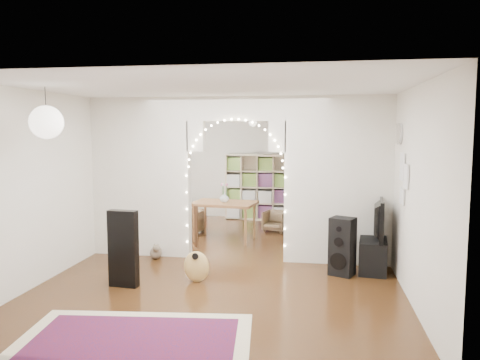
% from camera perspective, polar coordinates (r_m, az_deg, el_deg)
% --- Properties ---
extents(floor, '(7.50, 7.50, 0.00)m').
position_cam_1_polar(floor, '(8.01, -0.44, -9.50)').
color(floor, black).
rests_on(floor, ground).
extents(ceiling, '(5.00, 7.50, 0.02)m').
position_cam_1_polar(ceiling, '(7.73, -0.46, 10.16)').
color(ceiling, white).
rests_on(ceiling, wall_back).
extents(wall_back, '(5.00, 0.02, 2.70)m').
position_cam_1_polar(wall_back, '(11.45, 2.76, 2.09)').
color(wall_back, silver).
rests_on(wall_back, floor).
extents(wall_front, '(5.00, 0.02, 2.70)m').
position_cam_1_polar(wall_front, '(4.15, -9.38, -5.21)').
color(wall_front, silver).
rests_on(wall_front, floor).
extents(wall_left, '(0.02, 7.50, 2.70)m').
position_cam_1_polar(wall_left, '(8.54, -17.21, 0.43)').
color(wall_left, silver).
rests_on(wall_left, floor).
extents(wall_right, '(0.02, 7.50, 2.70)m').
position_cam_1_polar(wall_right, '(7.73, 18.14, -0.17)').
color(wall_right, silver).
rests_on(wall_right, floor).
extents(divider_wall, '(5.00, 0.20, 2.70)m').
position_cam_1_polar(divider_wall, '(7.74, -0.45, 0.71)').
color(divider_wall, silver).
rests_on(divider_wall, floor).
extents(fairy_lights, '(1.64, 0.04, 1.60)m').
position_cam_1_polar(fairy_lights, '(7.61, -0.62, 1.55)').
color(fairy_lights, '#FFEABF').
rests_on(fairy_lights, divider_wall).
extents(window, '(0.04, 1.20, 1.40)m').
position_cam_1_polar(window, '(10.15, -12.55, 2.28)').
color(window, white).
rests_on(window, wall_left).
extents(wall_clock, '(0.03, 0.31, 0.31)m').
position_cam_1_polar(wall_clock, '(7.09, 18.91, 5.34)').
color(wall_clock, white).
rests_on(wall_clock, wall_right).
extents(picture_frames, '(0.02, 0.50, 0.70)m').
position_cam_1_polar(picture_frames, '(6.73, 19.29, 0.18)').
color(picture_frames, white).
rests_on(picture_frames, wall_right).
extents(paper_lantern, '(0.40, 0.40, 0.40)m').
position_cam_1_polar(paper_lantern, '(6.11, -22.53, 6.53)').
color(paper_lantern, white).
rests_on(paper_lantern, ceiling).
extents(ceiling_fan, '(1.10, 1.10, 0.30)m').
position_cam_1_polar(ceiling_fan, '(9.69, 1.59, 7.57)').
color(ceiling_fan, gold).
rests_on(ceiling_fan, ceiling).
extents(area_rug, '(2.58, 2.05, 0.02)m').
position_cam_1_polar(area_rug, '(5.05, -13.38, -19.24)').
color(area_rug, maroon).
rests_on(area_rug, floor).
extents(guitar_case, '(0.42, 0.17, 1.07)m').
position_cam_1_polar(guitar_case, '(6.69, -14.03, -8.12)').
color(guitar_case, black).
rests_on(guitar_case, floor).
extents(acoustic_guitar, '(0.39, 0.18, 0.93)m').
position_cam_1_polar(acoustic_guitar, '(6.73, -5.34, -8.98)').
color(acoustic_guitar, tan).
rests_on(acoustic_guitar, floor).
extents(tabby_cat, '(0.29, 0.43, 0.29)m').
position_cam_1_polar(tabby_cat, '(8.06, -10.21, -8.62)').
color(tabby_cat, brown).
rests_on(tabby_cat, floor).
extents(floor_speaker, '(0.43, 0.40, 0.87)m').
position_cam_1_polar(floor_speaker, '(7.18, 12.35, -7.93)').
color(floor_speaker, black).
rests_on(floor_speaker, floor).
extents(media_console, '(0.51, 1.04, 0.50)m').
position_cam_1_polar(media_console, '(7.64, 15.89, -8.56)').
color(media_console, black).
rests_on(media_console, floor).
extents(tv, '(0.26, 1.08, 0.62)m').
position_cam_1_polar(tv, '(7.52, 16.02, -4.43)').
color(tv, black).
rests_on(tv, media_console).
extents(bookcase, '(1.58, 0.64, 1.58)m').
position_cam_1_polar(bookcase, '(11.27, 2.18, -0.84)').
color(bookcase, beige).
rests_on(bookcase, floor).
extents(dining_table, '(1.29, 0.94, 0.76)m').
position_cam_1_polar(dining_table, '(9.14, -1.92, -3.16)').
color(dining_table, brown).
rests_on(dining_table, floor).
extents(flower_vase, '(0.20, 0.20, 0.19)m').
position_cam_1_polar(flower_vase, '(9.11, -1.93, -2.11)').
color(flower_vase, white).
rests_on(flower_vase, dining_table).
extents(dining_chair_left, '(0.59, 0.60, 0.50)m').
position_cam_1_polar(dining_chair_left, '(9.87, -6.11, -5.05)').
color(dining_chair_left, brown).
rests_on(dining_chair_left, floor).
extents(dining_chair_right, '(0.58, 0.59, 0.44)m').
position_cam_1_polar(dining_chair_right, '(10.02, 4.38, -5.02)').
color(dining_chair_right, brown).
rests_on(dining_chair_right, floor).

